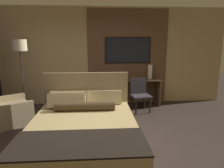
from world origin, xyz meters
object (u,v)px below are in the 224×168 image
Objects in this scene: desk at (128,87)px; book at (106,79)px; tv at (128,50)px; vase_tall at (150,72)px; armchair_by_window at (9,112)px; desk_chair at (139,92)px; vase_short at (113,76)px; bed at (84,131)px; floor_lamp at (20,51)px.

book is at bearing -174.12° from desk.
tv is 0.90m from vase_tall.
tv is 3.25× the size of vase_tall.
vase_tall is at bearing -103.76° from armchair_by_window.
desk_chair is 0.73× the size of armchair_by_window.
vase_tall is (0.63, -0.18, -0.61)m from tv.
tv reaches higher than vase_short.
vase_tall is (0.63, 0.02, 0.45)m from desk.
desk_chair is at bearing 54.64° from bed.
floor_lamp reaches higher than book.
desk_chair is 0.83m from vase_tall.
bed is at bearing -49.88° from floor_lamp.
bed is 1.19× the size of floor_lamp.
bed is 1.23× the size of desk.
tv is 2.88m from floor_lamp.
desk_chair is (0.22, -0.53, -0.00)m from desk.
bed is 2.88m from floor_lamp.
desk_chair is 0.47× the size of floor_lamp.
vase_tall reaches higher than desk_chair.
desk_chair is (0.22, -0.74, -1.06)m from tv.
bed is at bearing -125.63° from vase_tall.
book is at bearing 141.43° from desk_chair.
bed reaches higher than book.
armchair_by_window is at bearing -99.21° from floor_lamp.
vase_short reaches higher than armchair_by_window.
bed is 3.09m from vase_tall.
armchair_by_window is at bearing -158.17° from desk.
bed is 3.13m from tv.
floor_lamp is at bearing -167.68° from vase_short.
desk_chair is 2.15× the size of vase_tall.
vase_short is 0.24m from book.
armchair_by_window is at bearing 144.66° from bed.
desk is at bearing 102.54° from desk_chair.
desk is at bearing -90.00° from tv.
tv is 1.31m from desk_chair.
vase_tall is 1.08m from vase_short.
vase_tall is at bearing 2.04° from desk.
bed is at bearing -157.65° from armchair_by_window.
tv reaches higher than book.
bed is 14.72× the size of vase_short.
vase_tall is at bearing -2.15° from vase_short.
floor_lamp is at bearing 168.40° from desk_chair.
tv is 8.71× the size of vase_short.
book is (0.49, 2.37, 0.46)m from bed.
floor_lamp is at bearing 130.12° from bed.
desk is 4.47× the size of vase_tall.
floor_lamp is (0.12, 0.72, 1.33)m from armchair_by_window.
vase_tall is at bearing 54.37° from bed.
desk_chair reaches higher than book.
floor_lamp is at bearing -169.86° from book.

